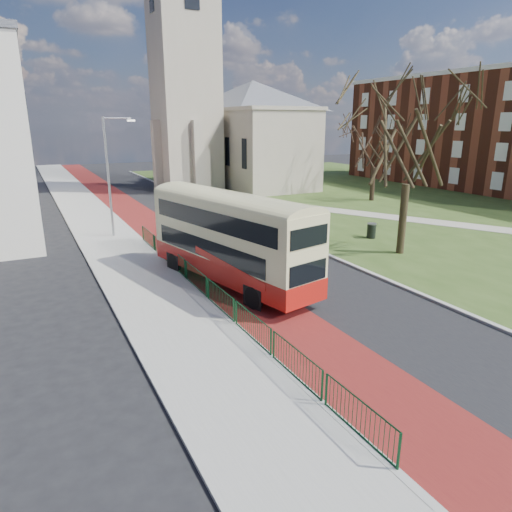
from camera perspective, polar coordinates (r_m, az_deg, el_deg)
ground at (r=18.92m, az=6.80°, el=-7.97°), size 160.00×160.00×0.00m
road_carriageway at (r=36.85m, az=-8.71°, el=4.04°), size 9.00×120.00×0.01m
bus_lane at (r=36.11m, az=-12.77°, el=3.57°), size 3.40×120.00×0.01m
pavement_west at (r=35.39m, az=-18.73°, el=2.94°), size 4.00×120.00×0.12m
kerb_west at (r=35.72m, az=-15.57°, el=3.33°), size 0.25×120.00×0.13m
kerb_east at (r=40.28m, az=-3.40°, el=5.34°), size 0.25×80.00×0.13m
grass_green at (r=51.49m, az=17.46°, el=6.98°), size 40.00×80.00×0.04m
footpath at (r=39.14m, az=23.32°, el=3.68°), size 18.84×32.82×0.03m
pedestrian_railing at (r=20.74m, az=-6.19°, el=-4.05°), size 0.07×24.00×1.12m
gothic_church at (r=57.04m, az=-4.25°, el=21.74°), size 16.38×18.00×40.00m
brick_terrace at (r=60.41m, az=29.24°, el=13.42°), size 10.30×44.30×13.50m
streetlamp at (r=32.82m, az=-17.76°, el=10.08°), size 2.13×0.18×8.00m
bus at (r=22.15m, az=-3.31°, el=2.64°), size 4.71×10.80×4.40m
winter_tree_near at (r=28.39m, az=18.86°, el=15.16°), size 9.15×9.15×10.87m
winter_tree_far at (r=48.18m, az=14.73°, el=13.83°), size 6.63×6.63×8.69m
litter_bin at (r=32.55m, az=14.23°, el=3.10°), size 0.83×0.83×1.04m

